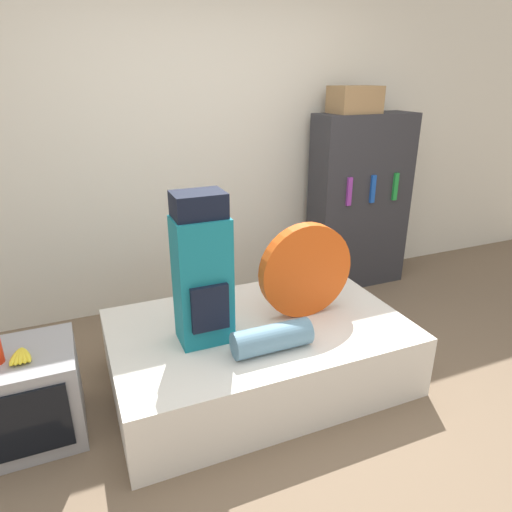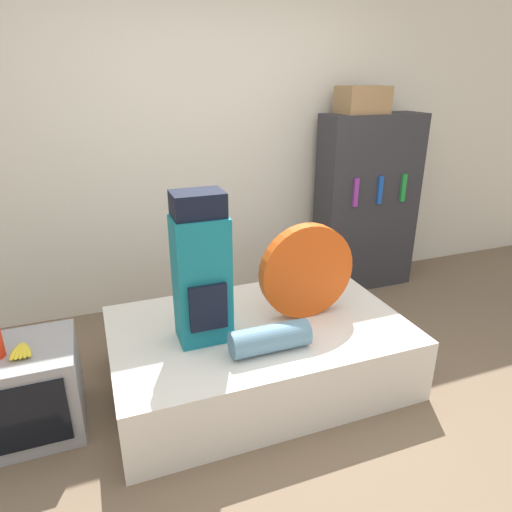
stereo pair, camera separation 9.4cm
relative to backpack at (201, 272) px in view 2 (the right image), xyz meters
name	(u,v)px [view 2 (the right image)]	position (x,y,z in m)	size (l,w,h in m)	color
ground_plane	(303,437)	(0.39, -0.54, -0.82)	(16.00, 16.00, 0.00)	brown
wall_back	(205,145)	(0.39, 1.34, 0.48)	(8.00, 0.05, 2.60)	silver
bed	(259,351)	(0.35, 0.04, -0.62)	(1.78, 1.13, 0.40)	silver
backpack	(201,272)	(0.00, 0.00, 0.00)	(0.30, 0.25, 0.86)	#14707F
tent_bag	(306,271)	(0.67, 0.04, -0.12)	(0.60, 0.08, 0.60)	#D14C14
sleeping_roll	(270,338)	(0.31, -0.26, -0.34)	(0.45, 0.15, 0.15)	#5B849E
television	(26,391)	(-0.97, 0.05, -0.57)	(0.54, 0.51, 0.51)	#939399
banana_bunch	(21,351)	(-0.95, 0.01, -0.29)	(0.12, 0.16, 0.04)	yellow
bookshelf	(367,204)	(1.76, 1.06, -0.05)	(0.88, 0.35, 1.53)	#2D2D33
cardboard_box	(363,100)	(1.64, 1.07, 0.81)	(0.38, 0.28, 0.21)	#99754C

